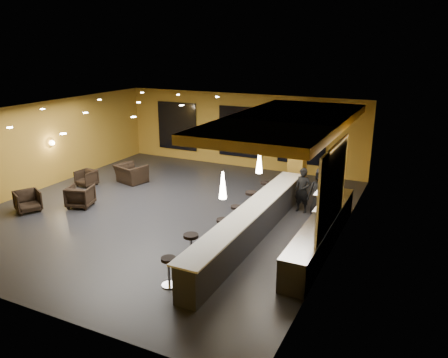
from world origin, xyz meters
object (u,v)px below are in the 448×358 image
at_px(armchair_c, 86,178).
at_px(bar_stool_3, 236,214).
at_px(bar_stool_2, 223,228).
at_px(bar_counter, 252,225).
at_px(column, 298,152).
at_px(staff_a, 303,190).
at_px(bar_stool_0, 169,268).
at_px(armchair_a, 28,201).
at_px(bar_stool_5, 265,189).
at_px(pendant_2, 285,145).
at_px(staff_b, 326,190).
at_px(armchair_d, 131,174).
at_px(pendant_1, 259,162).
at_px(pendant_0, 223,185).
at_px(bar_stool_4, 251,200).
at_px(prep_counter, 322,233).
at_px(staff_c, 320,193).
at_px(bar_stool_1, 191,245).
at_px(armchair_b, 80,196).

xyz_separation_m(armchair_c, bar_stool_3, (7.40, -1.19, 0.13)).
xyz_separation_m(bar_stool_2, bar_stool_3, (-0.16, 1.31, -0.04)).
height_order(bar_counter, column, column).
distance_m(staff_a, bar_stool_2, 3.81).
bearing_deg(bar_stool_0, armchair_a, 164.02).
bearing_deg(bar_stool_5, pendant_2, -24.93).
bearing_deg(armchair_a, bar_counter, -53.81).
distance_m(staff_b, armchair_d, 8.37).
xyz_separation_m(pendant_1, bar_stool_3, (-0.84, 0.21, -1.89)).
xyz_separation_m(pendant_0, pendant_2, (0.00, 5.00, 0.00)).
bearing_deg(bar_stool_4, bar_counter, -67.00).
height_order(bar_stool_4, bar_stool_5, bar_stool_4).
relative_size(prep_counter, pendant_1, 8.57).
height_order(column, bar_stool_5, column).
relative_size(pendant_1, armchair_a, 0.84).
xyz_separation_m(pendant_1, armchair_a, (-8.06, -1.73, -1.97)).
distance_m(pendant_0, bar_stool_4, 4.40).
xyz_separation_m(armchair_a, armchair_c, (-0.18, 3.14, -0.04)).
height_order(bar_counter, prep_counter, bar_counter).
bearing_deg(prep_counter, staff_b, 101.26).
bearing_deg(staff_c, bar_stool_4, -160.67).
height_order(staff_a, bar_stool_0, staff_a).
bearing_deg(bar_stool_2, staff_a, 68.43).
distance_m(prep_counter, armchair_a, 10.21).
distance_m(armchair_d, bar_stool_0, 8.77).
distance_m(pendant_1, bar_stool_0, 4.31).
distance_m(prep_counter, bar_stool_5, 4.05).
relative_size(armchair_c, armchair_d, 0.61).
bearing_deg(staff_c, pendant_2, 168.36).
height_order(pendant_2, bar_stool_1, pendant_2).
distance_m(bar_counter, bar_stool_5, 3.49).
xyz_separation_m(column, pendant_0, (0.00, -6.60, 0.60)).
bearing_deg(bar_stool_1, bar_counter, 65.70).
bearing_deg(staff_a, armchair_d, -172.76).
height_order(staff_a, staff_c, staff_c).
bearing_deg(pendant_1, staff_c, 58.52).
distance_m(pendant_0, armchair_d, 8.75).
xyz_separation_m(prep_counter, staff_c, (-0.62, 2.25, 0.44)).
height_order(bar_counter, armchair_d, bar_counter).
xyz_separation_m(column, bar_stool_4, (-0.82, -2.68, -1.22)).
relative_size(pendant_0, armchair_c, 0.95).
distance_m(staff_b, armchair_b, 8.78).
bearing_deg(armchair_b, prep_counter, 166.37).
xyz_separation_m(bar_counter, prep_counter, (2.00, 0.50, -0.07)).
distance_m(column, staff_b, 2.37).
distance_m(bar_stool_0, bar_stool_2, 2.71).
relative_size(bar_stool_0, bar_stool_4, 0.92).
bearing_deg(staff_b, bar_stool_0, -87.63).
bearing_deg(column, armchair_a, -144.11).
distance_m(pendant_2, staff_a, 1.71).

